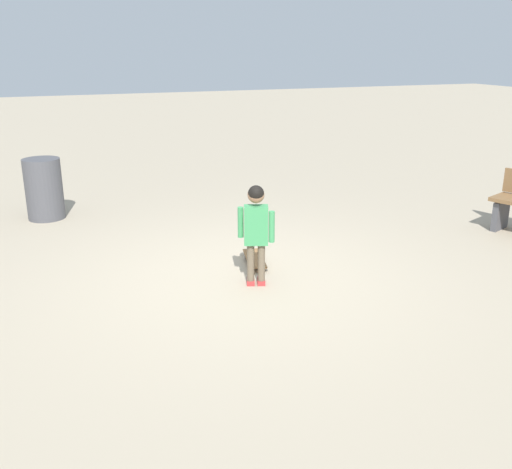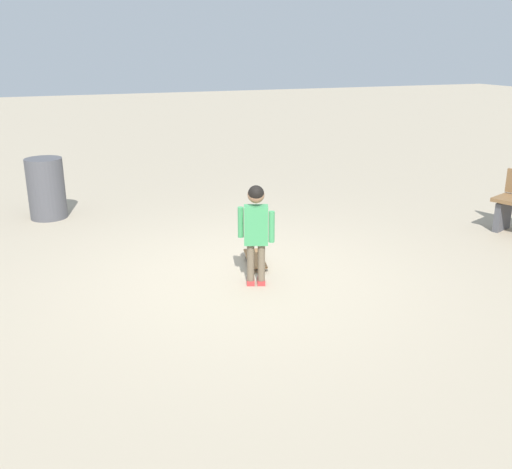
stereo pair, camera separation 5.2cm
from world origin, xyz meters
name	(u,v)px [view 2 (the right image)]	position (x,y,z in m)	size (l,w,h in m)	color
ground_plane	(241,277)	(0.00, 0.00, 0.00)	(50.00, 50.00, 0.00)	tan
child_person	(256,224)	(-0.08, 0.25, 0.66)	(0.30, 0.32, 1.06)	brown
skateboard	(255,259)	(-0.29, -0.32, 0.06)	(0.32, 0.64, 0.07)	olive
trash_bin	(46,188)	(1.84, -3.10, 0.43)	(0.51, 0.51, 0.86)	#4C4C51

